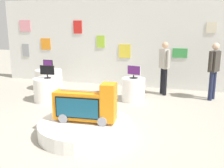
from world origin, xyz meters
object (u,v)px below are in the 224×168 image
Objects in this scene: tv_on_left_rear at (47,71)px; tv_on_center_rear at (48,65)px; display_pedestal_center_rear at (49,79)px; novelty_firetruck_tv at (86,106)px; display_pedestal_left_rear at (48,90)px; tv_on_right_rear at (134,72)px; main_display_pedestal at (85,128)px; display_pedestal_right_rear at (133,89)px; shopper_browsing_near_truck at (164,64)px; shopper_browsing_rear at (214,67)px.

tv_on_center_rear is (-0.73, 1.26, -0.03)m from tv_on_left_rear.
display_pedestal_center_rear is 0.52m from tv_on_center_rear.
novelty_firetruck_tv reaches higher than display_pedestal_left_rear.
main_display_pedestal is at bearing -99.53° from tv_on_right_rear.
shopper_browsing_near_truck reaches higher than display_pedestal_right_rear.
display_pedestal_center_rear is at bearing -177.29° from shopper_browsing_rear.
tv_on_center_rear is 0.56× the size of display_pedestal_right_rear.
tv_on_left_rear reaches higher than main_display_pedestal.
novelty_firetruck_tv is at bearing -98.91° from display_pedestal_right_rear.
tv_on_center_rear is 3.18m from display_pedestal_right_rear.
shopper_browsing_near_truck is at bearing 172.92° from shopper_browsing_rear.
display_pedestal_right_rear is (0.40, 2.57, -0.27)m from novelty_firetruck_tv.
tv_on_left_rear is 1.04× the size of tv_on_right_rear.
display_pedestal_center_rear reaches higher than main_display_pedestal.
display_pedestal_left_rear is at bearing -151.71° from shopper_browsing_near_truck.
tv_on_left_rear is at bearing -59.99° from display_pedestal_center_rear.
tv_on_center_rear is 3.14m from tv_on_right_rear.
tv_on_right_rear reaches higher than tv_on_center_rear.
novelty_firetruck_tv is 1.86× the size of display_pedestal_right_rear.
main_display_pedestal is 4.14m from tv_on_center_rear.
display_pedestal_left_rear is (-1.96, 1.85, -0.27)m from novelty_firetruck_tv.
display_pedestal_right_rear is at bearing -9.77° from display_pedestal_center_rear.
display_pedestal_left_rear is at bearing -162.95° from display_pedestal_right_rear.
novelty_firetruck_tv is 2.95× the size of tv_on_left_rear.
main_display_pedestal is 2.68m from display_pedestal_left_rear.
main_display_pedestal is at bearing -108.73° from shopper_browsing_near_truck.
display_pedestal_left_rear is 1.94× the size of tv_on_left_rear.
tv_on_right_rear is (2.36, 0.72, -0.01)m from tv_on_left_rear.
main_display_pedestal is at bearing -49.31° from tv_on_center_rear.
novelty_firetruck_tv is 4.12m from display_pedestal_center_rear.
novelty_firetruck_tv reaches higher than display_pedestal_center_rear.
tv_on_left_rear is at bearing 136.76° from novelty_firetruck_tv.
tv_on_left_rear is 1.45m from tv_on_center_rear.
display_pedestal_right_rear is at bearing -128.61° from shopper_browsing_near_truck.
shopper_browsing_rear is (5.29, 0.25, 0.13)m from tv_on_center_rear.
tv_on_center_rear is 3.88m from shopper_browsing_near_truck.
tv_on_left_rear is 1.55m from display_pedestal_center_rear.
shopper_browsing_rear is (2.19, 0.79, 0.11)m from tv_on_right_rear.
display_pedestal_left_rear is at bearing 136.69° from novelty_firetruck_tv.
tv_on_left_rear is 0.25× the size of shopper_browsing_rear.
display_pedestal_left_rear is 0.50× the size of shopper_browsing_near_truck.
shopper_browsing_rear is (2.20, 0.78, 0.64)m from display_pedestal_right_rear.
novelty_firetruck_tv is 3.74m from shopper_browsing_near_truck.
shopper_browsing_rear is at bearing 19.72° from tv_on_right_rear.
display_pedestal_right_rear is (0.43, 2.57, 0.20)m from main_display_pedestal.
display_pedestal_center_rear is (-0.73, 1.26, -0.54)m from tv_on_left_rear.
tv_on_center_rear is at bearing 120.17° from display_pedestal_left_rear.
tv_on_center_rear is (-0.73, 1.25, 0.52)m from display_pedestal_left_rear.
shopper_browsing_rear is at bearing 51.92° from main_display_pedestal.
main_display_pedestal is 2.08× the size of display_pedestal_center_rear.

